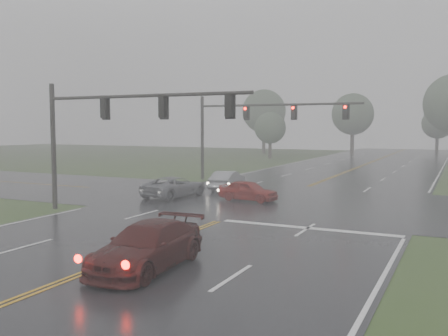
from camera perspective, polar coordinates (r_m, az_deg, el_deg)
The scene contains 13 objects.
main_road at distance 30.24m, azimuth 4.34°, elevation -4.21°, with size 18.00×160.00×0.02m, color black.
cross_street at distance 32.09m, azimuth 5.64°, elevation -3.70°, with size 120.00×14.00×0.02m, color black.
stop_bar at distance 23.60m, azimuth 9.58°, elevation -6.84°, with size 8.50×0.50×0.01m, color silver.
sedan_maroon at distance 17.09m, azimuth -8.74°, elevation -11.35°, with size 2.12×5.21×1.51m, color #380B0A.
sedan_red at distance 31.68m, azimuth 2.79°, elevation -3.79°, with size 1.54×3.82×1.30m, color maroon.
sedan_silver at distance 36.90m, azimuth 0.41°, elevation -2.56°, with size 1.50×4.31×1.42m, color #94969B.
car_grey at distance 33.47m, azimuth -5.66°, elevation -3.35°, with size 2.27×4.93×1.37m, color slate.
signal_gantry_near at distance 27.47m, azimuth -13.33°, elevation 5.21°, with size 12.42×0.31×7.12m.
signal_gantry_far at distance 42.63m, azimuth 2.80°, elevation 5.44°, with size 14.21×0.37×7.36m.
tree_nw_a at distance 73.22m, azimuth 5.30°, elevation 4.57°, with size 4.60×4.60×6.76m.
tree_n_mid at distance 86.07m, azimuth 14.50°, elevation 5.97°, with size 6.93×6.93×10.17m.
tree_nw_b at distance 86.45m, azimuth 4.59°, elevation 6.47°, with size 7.49×7.49×11.00m.
tree_n_far at distance 94.45m, azimuth 23.23°, elevation 4.70°, with size 5.35×5.35×7.86m.
Camera 1 is at (10.90, -7.81, 4.75)m, focal length 40.00 mm.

